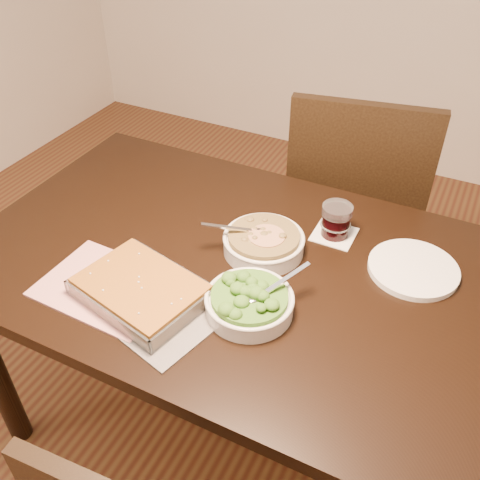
# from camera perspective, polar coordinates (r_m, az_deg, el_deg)

# --- Properties ---
(ground) EXTENTS (4.00, 4.00, 0.00)m
(ground) POSITION_cam_1_polar(r_m,az_deg,el_deg) (1.99, -1.03, -18.50)
(ground) COLOR #492214
(ground) RESTS_ON ground
(table) EXTENTS (1.40, 0.90, 0.75)m
(table) POSITION_cam_1_polar(r_m,az_deg,el_deg) (1.49, -1.31, -4.63)
(table) COLOR black
(table) RESTS_ON ground
(magazine_a) EXTENTS (0.33, 0.25, 0.01)m
(magazine_a) POSITION_cam_1_polar(r_m,az_deg,el_deg) (1.37, -14.00, -4.88)
(magazine_a) COLOR #C43847
(magazine_a) RESTS_ON table
(magazine_b) EXTENTS (0.32, 0.26, 0.00)m
(magazine_b) POSITION_cam_1_polar(r_m,az_deg,el_deg) (1.28, -9.19, -8.05)
(magazine_b) COLOR #24242B
(magazine_b) RESTS_ON table
(coaster) EXTENTS (0.11, 0.11, 0.00)m
(coaster) POSITION_cam_1_polar(r_m,az_deg,el_deg) (1.52, 10.00, 0.60)
(coaster) COLOR white
(coaster) RESTS_ON table
(stew_bowl) EXTENTS (0.22, 0.22, 0.08)m
(stew_bowl) POSITION_cam_1_polar(r_m,az_deg,el_deg) (1.43, 2.54, -0.19)
(stew_bowl) COLOR silver
(stew_bowl) RESTS_ON table
(broccoli_bowl) EXTENTS (0.21, 0.22, 0.08)m
(broccoli_bowl) POSITION_cam_1_polar(r_m,az_deg,el_deg) (1.26, 1.01, -6.62)
(broccoli_bowl) COLOR silver
(broccoli_bowl) RESTS_ON table
(baking_dish) EXTENTS (0.34, 0.28, 0.05)m
(baking_dish) POSITION_cam_1_polar(r_m,az_deg,el_deg) (1.31, -10.50, -5.33)
(baking_dish) COLOR silver
(baking_dish) RESTS_ON table
(wine_tumbler) EXTENTS (0.08, 0.08, 0.09)m
(wine_tumbler) POSITION_cam_1_polar(r_m,az_deg,el_deg) (1.49, 10.21, 2.13)
(wine_tumbler) COLOR black
(wine_tumbler) RESTS_ON coaster
(dinner_plate) EXTENTS (0.23, 0.23, 0.02)m
(dinner_plate) POSITION_cam_1_polar(r_m,az_deg,el_deg) (1.45, 17.99, -2.95)
(dinner_plate) COLOR white
(dinner_plate) RESTS_ON table
(chair_far) EXTENTS (0.55, 0.55, 1.00)m
(chair_far) POSITION_cam_1_polar(r_m,az_deg,el_deg) (2.01, 12.09, 3.99)
(chair_far) COLOR black
(chair_far) RESTS_ON ground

